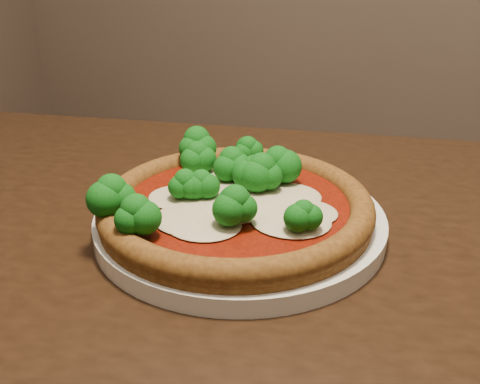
% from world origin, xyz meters
% --- Properties ---
extents(dining_table, '(1.32, 0.89, 0.75)m').
position_xyz_m(dining_table, '(-0.13, -0.00, 0.65)').
color(dining_table, black).
rests_on(dining_table, floor).
extents(plate, '(0.28, 0.28, 0.02)m').
position_xyz_m(plate, '(-0.18, 0.04, 0.76)').
color(plate, silver).
rests_on(plate, dining_table).
extents(pizza, '(0.26, 0.26, 0.06)m').
position_xyz_m(pizza, '(-0.19, 0.03, 0.79)').
color(pizza, brown).
rests_on(pizza, plate).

